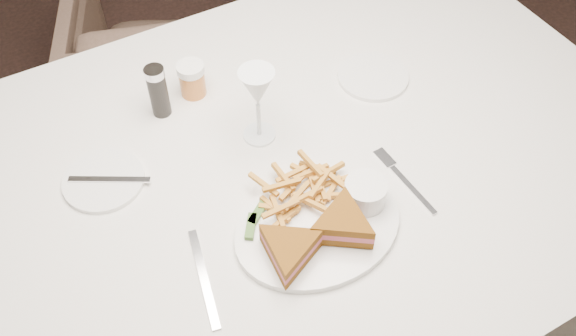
% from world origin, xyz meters
% --- Properties ---
extents(ground, '(5.00, 5.00, 0.00)m').
position_xyz_m(ground, '(0.00, 0.00, 0.00)').
color(ground, black).
rests_on(ground, ground).
extents(table, '(1.65, 1.15, 0.75)m').
position_xyz_m(table, '(0.06, -0.23, 0.38)').
color(table, silver).
rests_on(table, ground).
extents(chair_far, '(0.80, 0.77, 0.65)m').
position_xyz_m(chair_far, '(0.13, 0.71, 0.33)').
color(chair_far, '#4E3A2F').
rests_on(chair_far, ground).
extents(table_setting, '(0.79, 0.64, 0.18)m').
position_xyz_m(table_setting, '(0.06, -0.30, 0.79)').
color(table_setting, white).
rests_on(table_setting, table).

